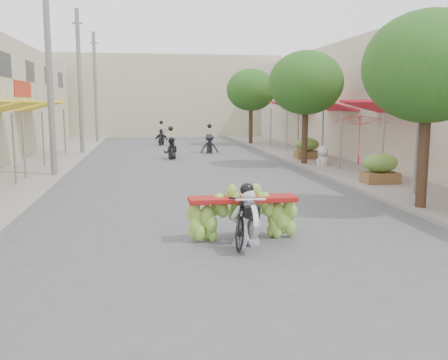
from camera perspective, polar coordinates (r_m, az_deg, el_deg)
The scene contains 19 objects.
ground at distance 8.81m, azimuth 3.65°, elevation -10.26°, with size 120.00×120.00×0.00m, color #4F5054.
sidewalk_left at distance 23.86m, azimuth -21.36°, elevation 1.38°, with size 4.00×60.00×0.12m, color gray.
sidewalk_right at distance 24.91m, azimuth 11.92°, elevation 2.08°, with size 4.00×60.00×0.12m, color gray.
shophouse_row_right at distance 26.09m, azimuth 23.35°, elevation 8.32°, with size 9.77×40.00×6.00m.
far_building at distance 46.16m, azimuth -6.73°, elevation 9.46°, with size 20.00×6.00×7.00m, color #B9B292.
utility_pole_mid at distance 20.47m, azimuth -19.34°, elevation 11.51°, with size 0.60×0.24×8.00m.
utility_pole_far at distance 29.36m, azimuth -16.17°, elevation 10.66°, with size 0.60×0.24×8.00m.
utility_pole_back at distance 38.31m, azimuth -14.48°, elevation 10.20°, with size 0.60×0.24×8.00m.
street_tree_near at distance 14.15m, azimuth 22.36°, elevation 11.82°, with size 3.40×3.40×5.25m.
street_tree_mid at distance 23.29m, azimuth 9.35°, elevation 10.88°, with size 3.40×3.40×5.25m.
street_tree_far at distance 34.89m, azimuth 3.10°, elevation 10.23°, with size 3.40×3.40×5.25m.
produce_crate_mid at distance 18.14m, azimuth 17.45°, elevation 1.52°, with size 1.20×0.88×1.16m.
produce_crate_far at distance 25.52m, azimuth 9.49°, elevation 3.78°, with size 1.20×0.88×1.16m.
banana_motorbike at distance 10.28m, azimuth 2.40°, elevation -3.31°, with size 2.27×1.96×2.18m.
market_umbrella at distance 18.62m, azimuth 15.44°, elevation 7.38°, with size 2.66×2.66×1.85m.
pedestrian at distance 22.70m, azimuth 11.30°, elevation 3.87°, with size 1.02×0.91×1.77m.
bg_motorbike_a at distance 26.17m, azimuth -6.09°, elevation 4.00°, with size 0.80×1.77×1.95m.
bg_motorbike_b at distance 29.09m, azimuth -1.67°, elevation 4.80°, with size 1.09×1.56×1.95m.
bg_motorbike_c at distance 34.96m, azimuth -7.17°, elevation 5.23°, with size 1.03×1.88×1.95m.
Camera 1 is at (-1.83, -8.12, 2.86)m, focal length 40.00 mm.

